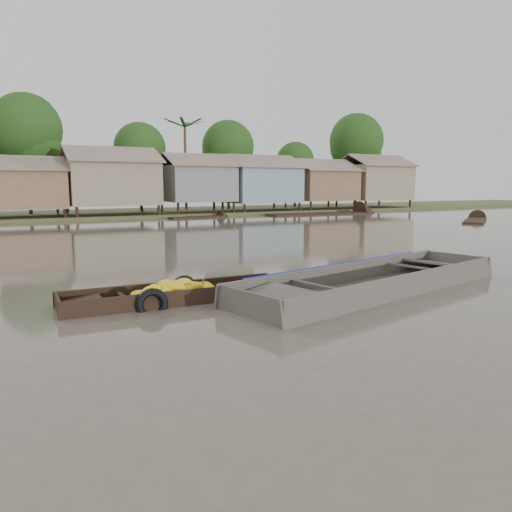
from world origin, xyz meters
name	(u,v)px	position (x,y,z in m)	size (l,w,h in m)	color
ground	(284,297)	(0.00, 0.00, 0.00)	(120.00, 120.00, 0.00)	#534B40
riverbank	(111,178)	(3.03, 31.86, 3.07)	(120.00, 12.47, 10.22)	#384723
banana_boat	(174,296)	(-2.38, 0.81, 0.13)	(5.13, 1.40, 0.72)	black
viewer_boat	(374,286)	(2.41, -0.32, 0.08)	(8.53, 3.90, 0.66)	#403A36
distant_boats	(281,219)	(13.83, 23.17, -0.05)	(46.17, 15.71, 0.35)	black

